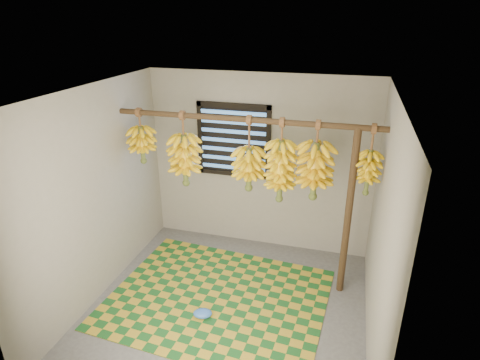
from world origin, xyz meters
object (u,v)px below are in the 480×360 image
(banana_bunch_b, at_px, (185,160))
(banana_bunch_d, at_px, (280,171))
(woven_mat, at_px, (218,298))
(banana_bunch_a, at_px, (142,145))
(banana_bunch_e, at_px, (315,171))
(plastic_bag, at_px, (203,313))
(banana_bunch_f, at_px, (368,172))
(support_post, at_px, (348,216))
(banana_bunch_c, at_px, (249,169))

(banana_bunch_b, xyz_separation_m, banana_bunch_d, (1.14, -0.00, -0.02))
(woven_mat, height_order, banana_bunch_b, banana_bunch_b)
(banana_bunch_a, bearing_deg, banana_bunch_e, -0.00)
(plastic_bag, relative_size, banana_bunch_f, 0.27)
(woven_mat, distance_m, plastic_bag, 0.34)
(woven_mat, xyz_separation_m, plastic_bag, (-0.06, -0.34, 0.05))
(plastic_bag, xyz_separation_m, banana_bunch_f, (1.56, 0.89, 1.48))
(banana_bunch_f, bearing_deg, plastic_bag, -150.25)
(support_post, xyz_separation_m, banana_bunch_a, (-2.46, 0.00, 0.61))
(support_post, bearing_deg, banana_bunch_b, 180.00)
(plastic_bag, relative_size, banana_bunch_c, 0.24)
(support_post, height_order, banana_bunch_b, banana_bunch_b)
(banana_bunch_a, height_order, banana_bunch_c, same)
(plastic_bag, relative_size, banana_bunch_e, 0.23)
(banana_bunch_c, relative_size, banana_bunch_f, 1.13)
(plastic_bag, relative_size, banana_bunch_a, 0.31)
(banana_bunch_a, xyz_separation_m, banana_bunch_f, (2.61, 0.00, -0.08))
(banana_bunch_d, height_order, banana_bunch_f, same)
(woven_mat, height_order, banana_bunch_e, banana_bunch_e)
(banana_bunch_e, bearing_deg, plastic_bag, -138.55)
(support_post, distance_m, banana_bunch_b, 1.97)
(banana_bunch_c, bearing_deg, woven_mat, -111.51)
(banana_bunch_b, xyz_separation_m, banana_bunch_e, (1.52, -0.00, 0.02))
(plastic_bag, bearing_deg, banana_bunch_e, 41.45)
(banana_bunch_c, height_order, banana_bunch_d, same)
(support_post, relative_size, banana_bunch_b, 2.23)
(banana_bunch_b, height_order, banana_bunch_f, same)
(woven_mat, height_order, banana_bunch_d, banana_bunch_d)
(banana_bunch_c, height_order, banana_bunch_e, same)
(banana_bunch_d, height_order, banana_bunch_e, same)
(woven_mat, distance_m, banana_bunch_c, 1.55)
(support_post, height_order, banana_bunch_e, banana_bunch_e)
(plastic_bag, distance_m, banana_bunch_d, 1.77)
(woven_mat, relative_size, banana_bunch_b, 2.71)
(banana_bunch_f, bearing_deg, banana_bunch_e, -180.00)
(plastic_bag, bearing_deg, banana_bunch_a, 139.64)
(banana_bunch_c, xyz_separation_m, banana_bunch_d, (0.36, 0.00, 0.01))
(banana_bunch_a, bearing_deg, banana_bunch_d, 0.00)
(support_post, height_order, banana_bunch_c, banana_bunch_c)
(support_post, height_order, banana_bunch_f, banana_bunch_f)
(woven_mat, distance_m, banana_bunch_e, 1.85)
(plastic_bag, height_order, banana_bunch_a, banana_bunch_a)
(support_post, height_order, woven_mat, support_post)
(support_post, xyz_separation_m, banana_bunch_f, (0.15, 0.00, 0.53))
(banana_bunch_d, distance_m, banana_bunch_e, 0.38)
(support_post, bearing_deg, banana_bunch_e, -180.00)
(banana_bunch_b, bearing_deg, banana_bunch_d, -0.00)
(plastic_bag, height_order, banana_bunch_d, banana_bunch_d)
(woven_mat, relative_size, banana_bunch_e, 2.74)
(support_post, height_order, banana_bunch_a, banana_bunch_a)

